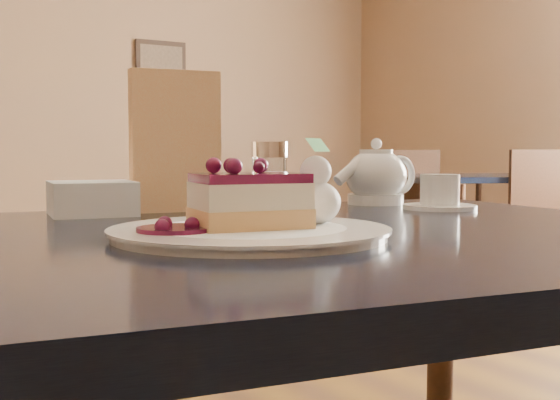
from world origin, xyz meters
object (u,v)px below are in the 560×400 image
tea_set (388,181)px  bg_table_far_right (470,272)px  main_table (235,300)px  dessert_plate (250,233)px  cheesecake_slice (250,201)px

tea_set → bg_table_far_right: (2.83, 2.45, -0.80)m
tea_set → main_table: bearing=-151.3°
dessert_plate → tea_set: tea_set is taller
cheesecake_slice → bg_table_far_right: 4.38m
main_table → tea_set: bearing=37.0°
dessert_plate → tea_set: size_ratio=1.19×
main_table → cheesecake_slice: 0.14m
tea_set → dessert_plate: bearing=-146.9°
dessert_plate → bg_table_far_right: bearing=39.9°
dessert_plate → cheesecake_slice: (-0.00, 0.00, 0.04)m
main_table → tea_set: size_ratio=5.16×
cheesecake_slice → main_table: bearing=90.0°
dessert_plate → cheesecake_slice: 0.04m
main_table → bg_table_far_right: bearing=47.8°
tea_set → bg_table_far_right: 3.83m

